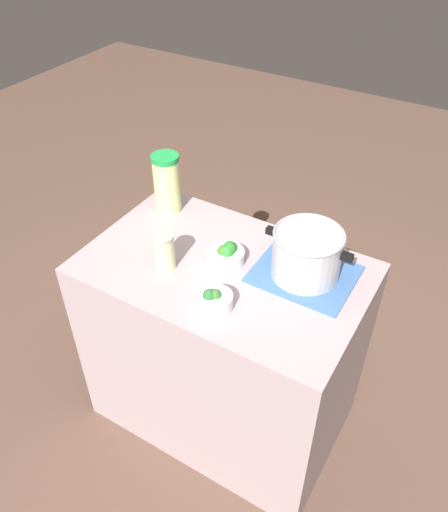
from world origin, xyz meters
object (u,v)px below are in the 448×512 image
object	(u,v)px
mason_jar	(164,251)
broccoli_bowl_center	(226,255)
lemonade_pitcher	(167,183)
broccoli_bowl_front	(215,300)
cooking_pot	(307,253)

from	to	relation	value
mason_jar	broccoli_bowl_center	xyz separation A→B (m)	(0.17, 0.14, -0.04)
lemonade_pitcher	broccoli_bowl_front	distance (m)	0.62
mason_jar	broccoli_bowl_center	size ratio (longest dim) A/B	1.04
mason_jar	broccoli_bowl_center	world-z (taller)	mason_jar
cooking_pot	broccoli_bowl_front	world-z (taller)	cooking_pot
broccoli_bowl_front	broccoli_bowl_center	bearing A→B (deg)	112.15
cooking_pot	lemonade_pitcher	bearing A→B (deg)	172.05
cooking_pot	broccoli_bowl_center	distance (m)	0.29
cooking_pot	broccoli_bowl_front	xyz separation A→B (m)	(-0.19, -0.30, -0.07)
lemonade_pitcher	broccoli_bowl_center	world-z (taller)	lemonade_pitcher
broccoli_bowl_front	mason_jar	bearing A→B (deg)	162.34
broccoli_bowl_center	mason_jar	bearing A→B (deg)	-141.90
cooking_pot	broccoli_bowl_front	distance (m)	0.36
lemonade_pitcher	broccoli_bowl_front	world-z (taller)	lemonade_pitcher
mason_jar	broccoli_bowl_front	distance (m)	0.28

